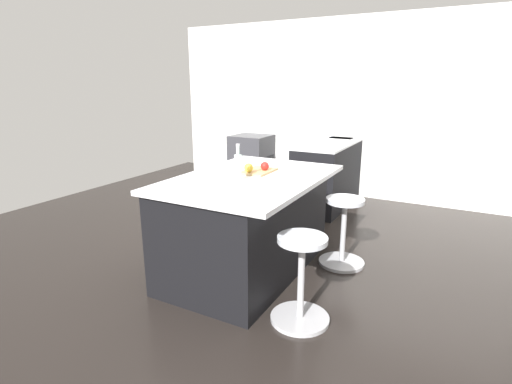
{
  "coord_description": "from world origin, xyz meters",
  "views": [
    {
      "loc": [
        3.12,
        1.66,
        1.71
      ],
      "look_at": [
        0.16,
        0.07,
        0.78
      ],
      "focal_mm": 27.51,
      "sensor_mm": 36.0,
      "label": 1
    }
  ],
  "objects_px": {
    "stool_middle": "(301,282)",
    "kitchen_island": "(247,223)",
    "stool_by_window": "(343,234)",
    "apple_red": "(265,166)",
    "cutting_board": "(258,171)",
    "water_bottle": "(238,166)",
    "oven_range": "(252,162)",
    "apple_yellow": "(249,168)"
  },
  "relations": [
    {
      "from": "stool_middle",
      "to": "kitchen_island",
      "type": "bearing_deg",
      "value": -125.39
    },
    {
      "from": "stool_by_window",
      "to": "apple_red",
      "type": "height_order",
      "value": "apple_red"
    },
    {
      "from": "cutting_board",
      "to": "water_bottle",
      "type": "height_order",
      "value": "water_bottle"
    },
    {
      "from": "oven_range",
      "to": "water_bottle",
      "type": "relative_size",
      "value": 2.82
    },
    {
      "from": "stool_by_window",
      "to": "apple_red",
      "type": "relative_size",
      "value": 8.46
    },
    {
      "from": "stool_by_window",
      "to": "apple_yellow",
      "type": "distance_m",
      "value": 1.12
    },
    {
      "from": "kitchen_island",
      "to": "apple_yellow",
      "type": "xyz_separation_m",
      "value": [
        -0.06,
        -0.01,
        0.51
      ]
    },
    {
      "from": "kitchen_island",
      "to": "stool_by_window",
      "type": "distance_m",
      "value": 0.94
    },
    {
      "from": "apple_red",
      "to": "stool_by_window",
      "type": "bearing_deg",
      "value": 116.35
    },
    {
      "from": "cutting_board",
      "to": "kitchen_island",
      "type": "bearing_deg",
      "value": -6.59
    },
    {
      "from": "apple_red",
      "to": "apple_yellow",
      "type": "relative_size",
      "value": 0.96
    },
    {
      "from": "apple_yellow",
      "to": "water_bottle",
      "type": "distance_m",
      "value": 0.26
    },
    {
      "from": "apple_yellow",
      "to": "kitchen_island",
      "type": "bearing_deg",
      "value": 10.72
    },
    {
      "from": "apple_yellow",
      "to": "stool_by_window",
      "type": "bearing_deg",
      "value": 121.64
    },
    {
      "from": "apple_red",
      "to": "water_bottle",
      "type": "relative_size",
      "value": 0.25
    },
    {
      "from": "stool_middle",
      "to": "apple_red",
      "type": "relative_size",
      "value": 8.46
    },
    {
      "from": "stool_by_window",
      "to": "apple_yellow",
      "type": "bearing_deg",
      "value": -58.36
    },
    {
      "from": "apple_red",
      "to": "apple_yellow",
      "type": "height_order",
      "value": "apple_yellow"
    },
    {
      "from": "stool_by_window",
      "to": "cutting_board",
      "type": "distance_m",
      "value": 1.02
    },
    {
      "from": "oven_range",
      "to": "water_bottle",
      "type": "xyz_separation_m",
      "value": [
        2.89,
        1.47,
        0.6
      ]
    },
    {
      "from": "kitchen_island",
      "to": "oven_range",
      "type": "bearing_deg",
      "value": -151.98
    },
    {
      "from": "water_bottle",
      "to": "kitchen_island",
      "type": "bearing_deg",
      "value": -171.78
    },
    {
      "from": "stool_middle",
      "to": "cutting_board",
      "type": "bearing_deg",
      "value": -134.5
    },
    {
      "from": "stool_by_window",
      "to": "apple_red",
      "type": "bearing_deg",
      "value": -63.65
    },
    {
      "from": "cutting_board",
      "to": "water_bottle",
      "type": "distance_m",
      "value": 0.39
    },
    {
      "from": "oven_range",
      "to": "kitchen_island",
      "type": "height_order",
      "value": "kitchen_island"
    },
    {
      "from": "stool_middle",
      "to": "apple_yellow",
      "type": "bearing_deg",
      "value": -128.03
    },
    {
      "from": "stool_middle",
      "to": "water_bottle",
      "type": "relative_size",
      "value": 2.14
    },
    {
      "from": "kitchen_island",
      "to": "apple_red",
      "type": "xyz_separation_m",
      "value": [
        -0.2,
        0.08,
        0.51
      ]
    },
    {
      "from": "stool_middle",
      "to": "water_bottle",
      "type": "xyz_separation_m",
      "value": [
        -0.35,
        -0.73,
        0.72
      ]
    },
    {
      "from": "stool_by_window",
      "to": "water_bottle",
      "type": "height_order",
      "value": "water_bottle"
    },
    {
      "from": "kitchen_island",
      "to": "cutting_board",
      "type": "distance_m",
      "value": 0.5
    },
    {
      "from": "kitchen_island",
      "to": "apple_red",
      "type": "distance_m",
      "value": 0.56
    },
    {
      "from": "apple_red",
      "to": "kitchen_island",
      "type": "bearing_deg",
      "value": -21.51
    },
    {
      "from": "stool_middle",
      "to": "apple_yellow",
      "type": "distance_m",
      "value": 1.18
    },
    {
      "from": "stool_middle",
      "to": "apple_red",
      "type": "height_order",
      "value": "apple_red"
    },
    {
      "from": "kitchen_island",
      "to": "stool_middle",
      "type": "distance_m",
      "value": 0.94
    },
    {
      "from": "stool_middle",
      "to": "cutting_board",
      "type": "height_order",
      "value": "cutting_board"
    },
    {
      "from": "oven_range",
      "to": "stool_middle",
      "type": "bearing_deg",
      "value": 34.13
    },
    {
      "from": "kitchen_island",
      "to": "apple_yellow",
      "type": "height_order",
      "value": "apple_yellow"
    },
    {
      "from": "water_bottle",
      "to": "stool_by_window",
      "type": "bearing_deg",
      "value": 134.67
    },
    {
      "from": "oven_range",
      "to": "apple_yellow",
      "type": "distance_m",
      "value": 3.05
    }
  ]
}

